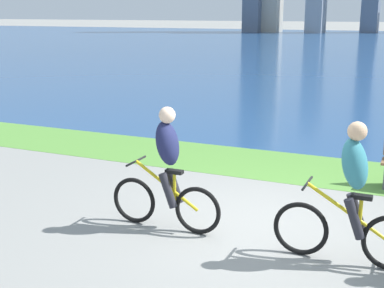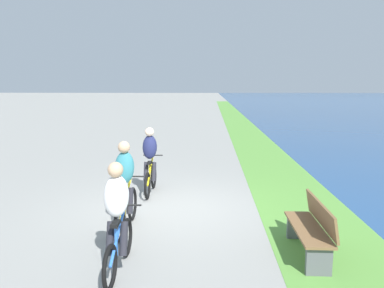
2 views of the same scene
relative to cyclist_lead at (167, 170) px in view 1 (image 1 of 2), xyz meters
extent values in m
plane|color=gray|center=(1.12, 0.62, -0.84)|extent=(300.00, 300.00, 0.00)
cube|color=#59933D|center=(1.12, 3.60, -0.84)|extent=(120.00, 2.05, 0.01)
torus|color=black|center=(-0.52, 0.00, -0.51)|extent=(0.66, 0.06, 0.66)
torus|color=black|center=(0.45, 0.00, -0.51)|extent=(0.66, 0.06, 0.66)
cylinder|color=gold|center=(-0.01, 0.00, -0.22)|extent=(0.94, 0.04, 0.62)
cylinder|color=gold|center=(0.11, 0.00, -0.27)|extent=(0.04, 0.04, 0.48)
cube|color=black|center=(0.11, 0.00, -0.01)|extent=(0.24, 0.10, 0.05)
cylinder|color=black|center=(-0.47, 0.00, 0.07)|extent=(0.03, 0.52, 0.03)
ellipsoid|color=#1E234C|center=(0.01, 0.00, 0.37)|extent=(0.40, 0.36, 0.65)
sphere|color=beige|center=(0.01, 0.00, 0.75)|extent=(0.22, 0.22, 0.22)
cylinder|color=#26262D|center=(0.06, -0.10, -0.25)|extent=(0.27, 0.11, 0.49)
cylinder|color=#26262D|center=(0.06, 0.10, -0.25)|extent=(0.27, 0.11, 0.49)
torus|color=black|center=(1.85, -0.07, -0.50)|extent=(0.68, 0.06, 0.68)
cylinder|color=gold|center=(2.39, -0.07, -0.21)|extent=(1.01, 0.04, 0.63)
cylinder|color=gold|center=(2.52, -0.07, -0.26)|extent=(0.04, 0.04, 0.49)
cube|color=black|center=(2.52, -0.07, 0.01)|extent=(0.24, 0.10, 0.05)
cylinder|color=black|center=(1.90, -0.07, 0.09)|extent=(0.03, 0.52, 0.03)
ellipsoid|color=teal|center=(2.42, -0.07, 0.39)|extent=(0.40, 0.36, 0.65)
sphere|color=#D8AD84|center=(2.42, -0.07, 0.77)|extent=(0.22, 0.22, 0.22)
cylinder|color=#26262D|center=(2.47, -0.17, -0.23)|extent=(0.27, 0.11, 0.49)
cylinder|color=#26262D|center=(2.47, 0.03, -0.23)|extent=(0.27, 0.11, 0.49)
camera|label=1|loc=(3.07, -6.10, 2.07)|focal=49.69mm
camera|label=2|loc=(8.89, 1.52, 1.86)|focal=33.94mm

